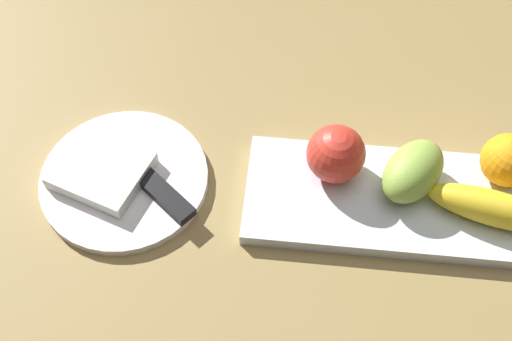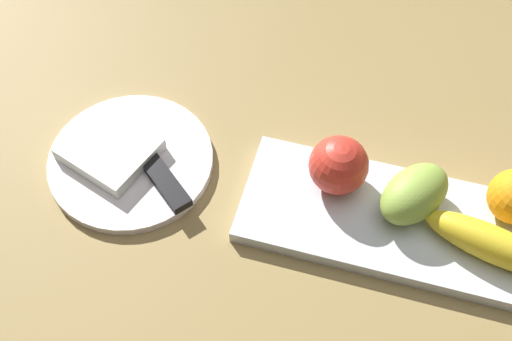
{
  "view_description": "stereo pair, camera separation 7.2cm",
  "coord_description": "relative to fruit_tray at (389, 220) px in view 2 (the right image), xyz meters",
  "views": [
    {
      "loc": [
        0.11,
        0.45,
        0.67
      ],
      "look_at": [
        0.15,
        0.03,
        0.05
      ],
      "focal_mm": 45.92,
      "sensor_mm": 36.0,
      "label": 1
    },
    {
      "loc": [
        0.04,
        0.43,
        0.67
      ],
      "look_at": [
        0.15,
        0.03,
        0.05
      ],
      "focal_mm": 45.92,
      "sensor_mm": 36.0,
      "label": 2
    }
  ],
  "objects": [
    {
      "name": "banana",
      "position": [
        -0.11,
        0.02,
        0.03
      ],
      "size": [
        0.16,
        0.07,
        0.04
      ],
      "primitive_type": "ellipsoid",
      "rotation": [
        0.0,
        0.0,
        -0.23
      ],
      "color": "yellow",
      "rests_on": "fruit_tray"
    },
    {
      "name": "dinner_plate",
      "position": [
        0.32,
        0.0,
        -0.0
      ],
      "size": [
        0.2,
        0.2,
        0.01
      ],
      "primitive_type": "cylinder",
      "color": "white",
      "rests_on": "ground_plane"
    },
    {
      "name": "ground_plane",
      "position": [
        0.01,
        -0.03,
        -0.01
      ],
      "size": [
        2.4,
        2.4,
        0.0
      ],
      "primitive_type": "plane",
      "color": "olive"
    },
    {
      "name": "apple",
      "position": [
        0.07,
        -0.03,
        0.04
      ],
      "size": [
        0.07,
        0.07,
        0.07
      ],
      "primitive_type": "sphere",
      "color": "red",
      "rests_on": "fruit_tray"
    },
    {
      "name": "folded_napkin",
      "position": [
        0.35,
        0.0,
        0.01
      ],
      "size": [
        0.13,
        0.12,
        0.02
      ],
      "primitive_type": "cube",
      "rotation": [
        0.0,
        0.0,
        -0.33
      ],
      "color": "white",
      "rests_on": "dinner_plate"
    },
    {
      "name": "fruit_tray",
      "position": [
        0.0,
        0.0,
        0.0
      ],
      "size": [
        0.35,
        0.14,
        0.02
      ],
      "primitive_type": "cube",
      "color": "silver",
      "rests_on": "ground_plane"
    },
    {
      "name": "grape_bunch",
      "position": [
        -0.02,
        -0.02,
        0.04
      ],
      "size": [
        0.1,
        0.11,
        0.06
      ],
      "primitive_type": "ellipsoid",
      "rotation": [
        0.0,
        0.0,
        0.99
      ],
      "color": "#8AAD42",
      "rests_on": "fruit_tray"
    },
    {
      "name": "knife",
      "position": [
        0.28,
        0.01,
        0.01
      ],
      "size": [
        0.15,
        0.13,
        0.01
      ],
      "rotation": [
        0.0,
        0.0,
        -0.69
      ],
      "color": "silver",
      "rests_on": "dinner_plate"
    }
  ]
}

